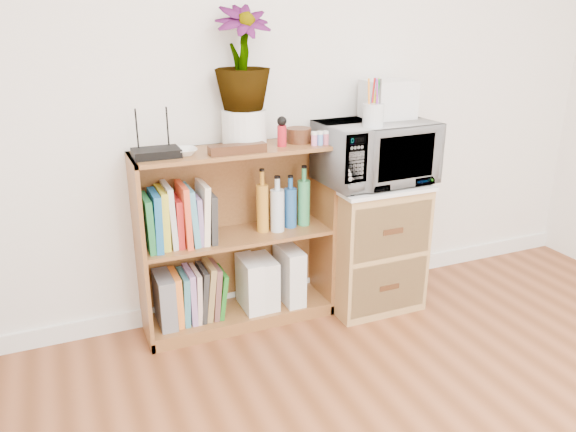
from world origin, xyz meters
TOP-DOWN VIEW (x-y plane):
  - skirting_board at (0.00, 2.24)m, footprint 4.00×0.02m
  - bookshelf at (-0.35, 2.10)m, footprint 1.00×0.30m
  - wicker_unit at (0.40, 2.02)m, footprint 0.50×0.45m
  - microwave at (0.40, 2.02)m, footprint 0.60×0.42m
  - pen_cup at (0.31, 1.91)m, footprint 0.10×0.10m
  - small_appliance at (0.51, 2.10)m, footprint 0.25×0.21m
  - router at (-0.73, 2.08)m, footprint 0.21×0.14m
  - white_bowl at (-0.61, 2.07)m, footprint 0.13×0.13m
  - plant_pot at (-0.29, 2.12)m, footprint 0.22×0.22m
  - potted_plant at (-0.29, 2.12)m, footprint 0.27×0.27m
  - trinket_box at (-0.36, 2.00)m, footprint 0.27×0.07m
  - kokeshi_doll at (-0.11, 2.06)m, footprint 0.05×0.05m
  - wooden_bowl at (0.00, 2.11)m, footprint 0.13×0.13m
  - paint_jars at (0.07, 2.01)m, footprint 0.10×0.04m
  - file_box at (-0.74, 2.10)m, footprint 0.08×0.22m
  - magazine_holder_left at (-0.29, 2.09)m, footprint 0.09×0.23m
  - magazine_holder_mid at (-0.20, 2.09)m, footprint 0.09×0.22m
  - magazine_holder_right at (-0.06, 2.09)m, footprint 0.10×0.25m
  - cookbooks at (-0.64, 2.10)m, footprint 0.34×0.20m
  - liquor_bottles at (-0.09, 2.10)m, footprint 0.30×0.07m
  - lower_books at (-0.57, 2.10)m, footprint 0.27×0.19m

SIDE VIEW (x-z plane):
  - skirting_board at x=0.00m, z-range 0.00..0.10m
  - file_box at x=-0.74m, z-range 0.07..0.34m
  - lower_books at x=-0.57m, z-range 0.06..0.35m
  - magazine_holder_mid at x=-0.20m, z-range 0.07..0.35m
  - magazine_holder_left at x=-0.29m, z-range 0.07..0.35m
  - magazine_holder_right at x=-0.06m, z-range 0.07..0.38m
  - wicker_unit at x=0.40m, z-range 0.00..0.70m
  - bookshelf at x=-0.35m, z-range 0.00..0.95m
  - cookbooks at x=-0.64m, z-range 0.49..0.79m
  - liquor_bottles at x=-0.09m, z-range 0.49..0.81m
  - microwave at x=0.40m, z-range 0.72..1.04m
  - white_bowl at x=-0.61m, z-range 0.95..0.98m
  - router at x=-0.73m, z-range 0.95..0.99m
  - trinket_box at x=-0.36m, z-range 0.95..0.99m
  - paint_jars at x=0.07m, z-range 0.95..1.00m
  - wooden_bowl at x=0.00m, z-range 0.95..1.02m
  - kokeshi_doll at x=-0.11m, z-range 0.95..1.05m
  - plant_pot at x=-0.29m, z-range 0.95..1.13m
  - pen_cup at x=0.31m, z-range 1.04..1.16m
  - small_appliance at x=0.51m, z-range 1.04..1.24m
  - potted_plant at x=-0.29m, z-range 1.13..1.61m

